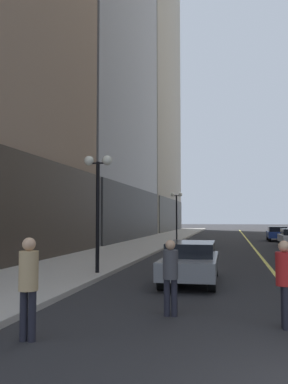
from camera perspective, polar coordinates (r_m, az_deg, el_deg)
ground_plane at (r=40.31m, az=13.92°, el=-6.43°), size 200.00×200.00×0.00m
sidewalk_left at (r=40.81m, az=2.19°, el=-6.39°), size 4.50×78.00×0.15m
lane_centre_stripe at (r=40.31m, az=13.91°, el=-6.43°), size 0.16×70.00×0.01m
building_left_far at (r=71.38m, az=-2.61°, el=16.09°), size 15.37×26.00×52.26m
car_grey at (r=14.27m, az=6.38°, el=-9.19°), size 1.75×4.69×1.32m
car_blue at (r=40.79m, az=17.57°, el=-5.33°), size 1.88×4.16×1.32m
pedestrian_in_tan_trench at (r=7.79m, az=-15.36°, el=-11.41°), size 0.35×0.35×1.80m
pedestrian_with_orange_bag at (r=9.40m, az=3.60°, el=-10.71°), size 0.36×0.36×1.65m
pedestrian_in_red_jacket at (r=8.79m, az=18.49°, el=-10.86°), size 0.35×0.35×1.70m
street_lamp_left_near at (r=15.56m, az=-6.27°, el=0.64°), size 1.06×0.36×4.43m
street_lamp_left_far at (r=38.57m, az=4.42°, el=-1.82°), size 1.06×0.36×4.43m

